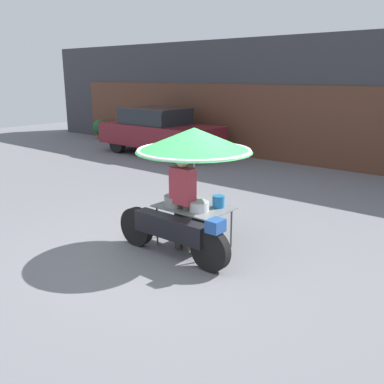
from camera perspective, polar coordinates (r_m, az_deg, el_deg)
name	(u,v)px	position (r m, az deg, el deg)	size (l,w,h in m)	color
ground_plane	(175,255)	(6.70, -2.35, -8.38)	(36.00, 36.00, 0.00)	slate
shopfront_building	(372,102)	(13.88, 22.85, 10.96)	(28.00, 2.06, 3.86)	#38383D
vendor_motorcycle_cart	(191,158)	(6.55, -0.07, 4.57)	(2.14, 1.81, 1.93)	black
vendor_person	(183,198)	(6.63, -1.25, -0.74)	(0.38, 0.22, 1.54)	#4C473D
parked_car	(159,131)	(15.06, -4.41, 8.15)	(4.44, 1.84, 1.59)	black
potted_plant	(101,128)	(19.14, -12.09, 8.30)	(0.68, 0.68, 0.84)	brown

